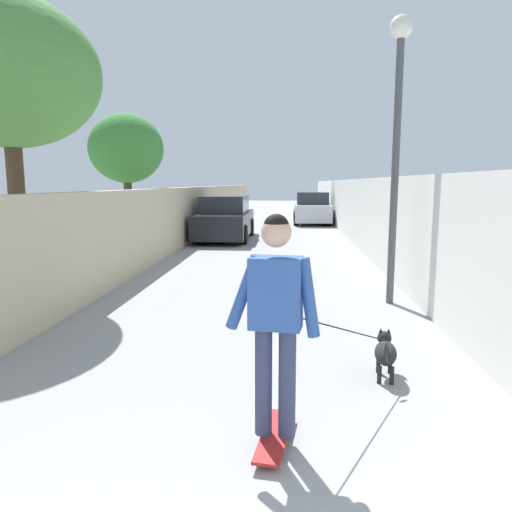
{
  "coord_description": "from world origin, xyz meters",
  "views": [
    {
      "loc": [
        -0.73,
        -0.61,
        1.98
      ],
      "look_at": [
        5.67,
        -0.15,
        1.0
      ],
      "focal_mm": 33.52,
      "sensor_mm": 36.0,
      "label": 1
    }
  ],
  "objects_px": {
    "tree_left_far": "(8,74)",
    "lamp_post": "(398,113)",
    "dog": "(385,352)",
    "skateboard": "(275,436)",
    "car_far": "(312,209)",
    "person_skateboarder": "(276,309)",
    "car_near": "(225,219)",
    "tree_left_mid": "(126,149)"
  },
  "relations": [
    {
      "from": "dog",
      "to": "car_far",
      "type": "height_order",
      "value": "car_far"
    },
    {
      "from": "tree_left_mid",
      "to": "car_far",
      "type": "height_order",
      "value": "tree_left_mid"
    },
    {
      "from": "tree_left_mid",
      "to": "tree_left_far",
      "type": "height_order",
      "value": "tree_left_far"
    },
    {
      "from": "tree_left_mid",
      "to": "lamp_post",
      "type": "height_order",
      "value": "lamp_post"
    },
    {
      "from": "tree_left_mid",
      "to": "skateboard",
      "type": "relative_size",
      "value": 4.81
    },
    {
      "from": "dog",
      "to": "lamp_post",
      "type": "bearing_deg",
      "value": -12.35
    },
    {
      "from": "tree_left_mid",
      "to": "skateboard",
      "type": "distance_m",
      "value": 11.68
    },
    {
      "from": "tree_left_far",
      "to": "car_far",
      "type": "relative_size",
      "value": 1.27
    },
    {
      "from": "dog",
      "to": "car_far",
      "type": "distance_m",
      "value": 19.02
    },
    {
      "from": "car_near",
      "to": "dog",
      "type": "bearing_deg",
      "value": -164.73
    },
    {
      "from": "tree_left_far",
      "to": "dog",
      "type": "height_order",
      "value": "tree_left_far"
    },
    {
      "from": "skateboard",
      "to": "car_far",
      "type": "height_order",
      "value": "car_far"
    },
    {
      "from": "tree_left_mid",
      "to": "tree_left_far",
      "type": "distance_m",
      "value": 5.57
    },
    {
      "from": "tree_left_far",
      "to": "dog",
      "type": "relative_size",
      "value": 3.03
    },
    {
      "from": "tree_left_mid",
      "to": "person_skateboarder",
      "type": "distance_m",
      "value": 11.47
    },
    {
      "from": "tree_left_far",
      "to": "lamp_post",
      "type": "xyz_separation_m",
      "value": [
        -0.31,
        -6.53,
        -0.75
      ]
    },
    {
      "from": "person_skateboarder",
      "to": "car_near",
      "type": "xyz_separation_m",
      "value": [
        13.39,
        2.2,
        -0.36
      ]
    },
    {
      "from": "tree_left_far",
      "to": "person_skateboarder",
      "type": "xyz_separation_m",
      "value": [
        -4.83,
        -4.76,
        -2.76
      ]
    },
    {
      "from": "lamp_post",
      "to": "dog",
      "type": "height_order",
      "value": "lamp_post"
    },
    {
      "from": "tree_left_far",
      "to": "car_near",
      "type": "xyz_separation_m",
      "value": [
        8.56,
        -2.56,
        -3.12
      ]
    },
    {
      "from": "skateboard",
      "to": "car_far",
      "type": "xyz_separation_m",
      "value": [
        20.38,
        -1.17,
        0.65
      ]
    },
    {
      "from": "dog",
      "to": "car_near",
      "type": "xyz_separation_m",
      "value": [
        12.02,
        3.28,
        0.44
      ]
    },
    {
      "from": "tree_left_mid",
      "to": "skateboard",
      "type": "xyz_separation_m",
      "value": [
        -10.33,
        -4.63,
        -2.87
      ]
    },
    {
      "from": "tree_left_mid",
      "to": "person_skateboarder",
      "type": "xyz_separation_m",
      "value": [
        -10.33,
        -4.63,
        -1.87
      ]
    },
    {
      "from": "lamp_post",
      "to": "car_far",
      "type": "xyz_separation_m",
      "value": [
        15.86,
        0.6,
        -2.37
      ]
    },
    {
      "from": "skateboard",
      "to": "person_skateboarder",
      "type": "height_order",
      "value": "person_skateboarder"
    },
    {
      "from": "person_skateboarder",
      "to": "car_far",
      "type": "xyz_separation_m",
      "value": [
        20.38,
        -1.17,
        -0.36
      ]
    },
    {
      "from": "tree_left_far",
      "to": "car_far",
      "type": "xyz_separation_m",
      "value": [
        15.55,
        -5.93,
        -3.12
      ]
    },
    {
      "from": "tree_left_far",
      "to": "person_skateboarder",
      "type": "relative_size",
      "value": 3.05
    },
    {
      "from": "skateboard",
      "to": "tree_left_far",
      "type": "bearing_deg",
      "value": 44.59
    },
    {
      "from": "tree_left_mid",
      "to": "car_near",
      "type": "distance_m",
      "value": 4.49
    },
    {
      "from": "dog",
      "to": "tree_left_mid",
      "type": "bearing_deg",
      "value": 32.49
    },
    {
      "from": "lamp_post",
      "to": "dog",
      "type": "relative_size",
      "value": 2.68
    },
    {
      "from": "lamp_post",
      "to": "tree_left_far",
      "type": "bearing_deg",
      "value": 87.25
    },
    {
      "from": "lamp_post",
      "to": "car_far",
      "type": "relative_size",
      "value": 1.13
    },
    {
      "from": "person_skateboarder",
      "to": "car_near",
      "type": "relative_size",
      "value": 0.38
    },
    {
      "from": "tree_left_far",
      "to": "person_skateboarder",
      "type": "distance_m",
      "value": 7.32
    },
    {
      "from": "tree_left_far",
      "to": "lamp_post",
      "type": "height_order",
      "value": "tree_left_far"
    },
    {
      "from": "person_skateboarder",
      "to": "car_far",
      "type": "bearing_deg",
      "value": -3.29
    },
    {
      "from": "lamp_post",
      "to": "person_skateboarder",
      "type": "distance_m",
      "value": 5.25
    },
    {
      "from": "skateboard",
      "to": "car_near",
      "type": "relative_size",
      "value": 0.19
    },
    {
      "from": "tree_left_mid",
      "to": "tree_left_far",
      "type": "bearing_deg",
      "value": 178.63
    }
  ]
}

